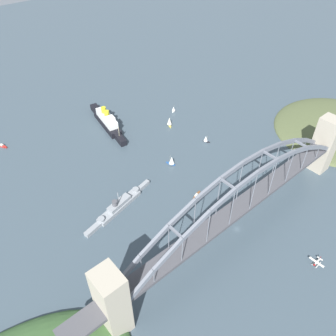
{
  "coord_description": "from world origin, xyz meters",
  "views": [
    {
      "loc": [
        -142.45,
        -85.95,
        197.83
      ],
      "look_at": [
        0.0,
        79.54,
        8.0
      ],
      "focal_mm": 35.62,
      "sensor_mm": 36.0,
      "label": 1
    }
  ],
  "objects_px": {
    "seaplane_taxiing_near_bridge": "(317,262)",
    "small_boat_4": "(172,160)",
    "small_boat_0": "(197,195)",
    "small_boat_2": "(2,146)",
    "small_boat_3": "(174,109)",
    "harbor_arch_bridge": "(243,204)",
    "ocean_liner": "(107,121)",
    "naval_cruiser": "(119,206)",
    "small_boat_5": "(169,121)",
    "small_boat_1": "(206,139)"
  },
  "relations": [
    {
      "from": "small_boat_2",
      "to": "small_boat_3",
      "type": "distance_m",
      "value": 180.27
    },
    {
      "from": "small_boat_4",
      "to": "naval_cruiser",
      "type": "bearing_deg",
      "value": -168.69
    },
    {
      "from": "small_boat_2",
      "to": "small_boat_3",
      "type": "height_order",
      "value": "small_boat_3"
    },
    {
      "from": "seaplane_taxiing_near_bridge",
      "to": "small_boat_1",
      "type": "relative_size",
      "value": 1.36
    },
    {
      "from": "naval_cruiser",
      "to": "small_boat_4",
      "type": "height_order",
      "value": "naval_cruiser"
    },
    {
      "from": "small_boat_0",
      "to": "small_boat_2",
      "type": "height_order",
      "value": "small_boat_2"
    },
    {
      "from": "small_boat_2",
      "to": "small_boat_3",
      "type": "xyz_separation_m",
      "value": [
        169.64,
        -60.92,
        2.69
      ]
    },
    {
      "from": "small_boat_0",
      "to": "harbor_arch_bridge",
      "type": "bearing_deg",
      "value": -91.24
    },
    {
      "from": "seaplane_taxiing_near_bridge",
      "to": "small_boat_0",
      "type": "xyz_separation_m",
      "value": [
        -16.33,
        99.26,
        -1.21
      ]
    },
    {
      "from": "ocean_liner",
      "to": "seaplane_taxiing_near_bridge",
      "type": "height_order",
      "value": "ocean_liner"
    },
    {
      "from": "small_boat_4",
      "to": "seaplane_taxiing_near_bridge",
      "type": "bearing_deg",
      "value": -87.82
    },
    {
      "from": "small_boat_1",
      "to": "small_boat_0",
      "type": "bearing_deg",
      "value": -141.23
    },
    {
      "from": "naval_cruiser",
      "to": "ocean_liner",
      "type": "bearing_deg",
      "value": 61.39
    },
    {
      "from": "harbor_arch_bridge",
      "to": "small_boat_1",
      "type": "bearing_deg",
      "value": 56.78
    },
    {
      "from": "naval_cruiser",
      "to": "seaplane_taxiing_near_bridge",
      "type": "bearing_deg",
      "value": -60.74
    },
    {
      "from": "small_boat_1",
      "to": "small_boat_2",
      "type": "relative_size",
      "value": 0.71
    },
    {
      "from": "naval_cruiser",
      "to": "seaplane_taxiing_near_bridge",
      "type": "xyz_separation_m",
      "value": [
        72.59,
        -129.55,
        -0.92
      ]
    },
    {
      "from": "small_boat_0",
      "to": "small_boat_3",
      "type": "distance_m",
      "value": 132.77
    },
    {
      "from": "harbor_arch_bridge",
      "to": "naval_cruiser",
      "type": "xyz_separation_m",
      "value": [
        -55.29,
        74.87,
        -24.77
      ]
    },
    {
      "from": "small_boat_2",
      "to": "small_boat_4",
      "type": "xyz_separation_m",
      "value": [
        107.77,
        -128.23,
        3.81
      ]
    },
    {
      "from": "harbor_arch_bridge",
      "to": "small_boat_3",
      "type": "bearing_deg",
      "value": 64.65
    },
    {
      "from": "small_boat_2",
      "to": "naval_cruiser",
      "type": "bearing_deg",
      "value": -74.0
    },
    {
      "from": "ocean_liner",
      "to": "small_boat_2",
      "type": "distance_m",
      "value": 104.72
    },
    {
      "from": "seaplane_taxiing_near_bridge",
      "to": "small_boat_2",
      "type": "xyz_separation_m",
      "value": [
        -113.22,
        271.21,
        -1.06
      ]
    },
    {
      "from": "small_boat_0",
      "to": "small_boat_5",
      "type": "height_order",
      "value": "small_boat_5"
    },
    {
      "from": "seaplane_taxiing_near_bridge",
      "to": "small_boat_4",
      "type": "relative_size",
      "value": 1.04
    },
    {
      "from": "seaplane_taxiing_near_bridge",
      "to": "harbor_arch_bridge",
      "type": "bearing_deg",
      "value": 107.55
    },
    {
      "from": "harbor_arch_bridge",
      "to": "naval_cruiser",
      "type": "bearing_deg",
      "value": 126.45
    },
    {
      "from": "harbor_arch_bridge",
      "to": "ocean_liner",
      "type": "distance_m",
      "value": 181.41
    },
    {
      "from": "harbor_arch_bridge",
      "to": "small_boat_0",
      "type": "relative_size",
      "value": 26.29
    },
    {
      "from": "ocean_liner",
      "to": "small_boat_2",
      "type": "height_order",
      "value": "ocean_liner"
    },
    {
      "from": "small_boat_0",
      "to": "small_boat_2",
      "type": "relative_size",
      "value": 0.97
    },
    {
      "from": "naval_cruiser",
      "to": "small_boat_3",
      "type": "bearing_deg",
      "value": 32.04
    },
    {
      "from": "naval_cruiser",
      "to": "small_boat_0",
      "type": "distance_m",
      "value": 63.93
    },
    {
      "from": "small_boat_0",
      "to": "small_boat_4",
      "type": "bearing_deg",
      "value": 76.02
    },
    {
      "from": "ocean_liner",
      "to": "naval_cruiser",
      "type": "xyz_separation_m",
      "value": [
        -57.41,
        -105.23,
        -3.15
      ]
    },
    {
      "from": "seaplane_taxiing_near_bridge",
      "to": "small_boat_2",
      "type": "height_order",
      "value": "seaplane_taxiing_near_bridge"
    },
    {
      "from": "small_boat_1",
      "to": "small_boat_4",
      "type": "height_order",
      "value": "small_boat_4"
    },
    {
      "from": "small_boat_2",
      "to": "small_boat_0",
      "type": "bearing_deg",
      "value": -60.6
    },
    {
      "from": "seaplane_taxiing_near_bridge",
      "to": "small_boat_4",
      "type": "bearing_deg",
      "value": 92.18
    },
    {
      "from": "ocean_liner",
      "to": "naval_cruiser",
      "type": "relative_size",
      "value": 1.17
    },
    {
      "from": "small_boat_0",
      "to": "small_boat_1",
      "type": "distance_m",
      "value": 76.43
    },
    {
      "from": "seaplane_taxiing_near_bridge",
      "to": "small_boat_1",
      "type": "distance_m",
      "value": 153.31
    },
    {
      "from": "harbor_arch_bridge",
      "to": "small_boat_3",
      "type": "relative_size",
      "value": 36.82
    },
    {
      "from": "small_boat_0",
      "to": "small_boat_4",
      "type": "relative_size",
      "value": 1.04
    },
    {
      "from": "naval_cruiser",
      "to": "small_boat_0",
      "type": "xyz_separation_m",
      "value": [
        56.26,
        -30.29,
        -2.13
      ]
    },
    {
      "from": "harbor_arch_bridge",
      "to": "small_boat_0",
      "type": "distance_m",
      "value": 52.08
    },
    {
      "from": "naval_cruiser",
      "to": "small_boat_0",
      "type": "relative_size",
      "value": 6.69
    },
    {
      "from": "small_boat_0",
      "to": "small_boat_5",
      "type": "bearing_deg",
      "value": 61.19
    },
    {
      "from": "small_boat_4",
      "to": "small_boat_3",
      "type": "bearing_deg",
      "value": 47.41
    }
  ]
}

